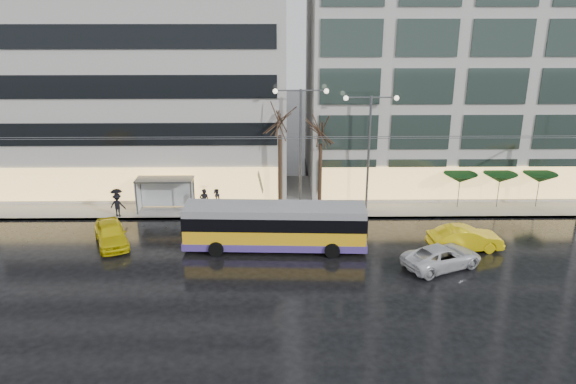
{
  "coord_description": "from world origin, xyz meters",
  "views": [
    {
      "loc": [
        0.59,
        -28.83,
        15.21
      ],
      "look_at": [
        1.02,
        5.0,
        3.48
      ],
      "focal_mm": 35.0,
      "sensor_mm": 36.0,
      "label": 1
    }
  ],
  "objects_px": {
    "trolleybus": "(275,228)",
    "bus_shelter": "(160,187)",
    "taxi_a": "(111,234)",
    "street_lamp_near": "(301,133)"
  },
  "relations": [
    {
      "from": "trolleybus",
      "to": "taxi_a",
      "type": "bearing_deg",
      "value": 175.87
    },
    {
      "from": "bus_shelter",
      "to": "street_lamp_near",
      "type": "height_order",
      "value": "street_lamp_near"
    },
    {
      "from": "taxi_a",
      "to": "trolleybus",
      "type": "bearing_deg",
      "value": -27.02
    },
    {
      "from": "trolleybus",
      "to": "street_lamp_near",
      "type": "height_order",
      "value": "street_lamp_near"
    },
    {
      "from": "street_lamp_near",
      "to": "bus_shelter",
      "type": "bearing_deg",
      "value": -179.37
    },
    {
      "from": "bus_shelter",
      "to": "street_lamp_near",
      "type": "bearing_deg",
      "value": 0.63
    },
    {
      "from": "trolleybus",
      "to": "taxi_a",
      "type": "relative_size",
      "value": 2.54
    },
    {
      "from": "trolleybus",
      "to": "taxi_a",
      "type": "distance_m",
      "value": 10.68
    },
    {
      "from": "trolleybus",
      "to": "bus_shelter",
      "type": "bearing_deg",
      "value": 141.8
    },
    {
      "from": "trolleybus",
      "to": "taxi_a",
      "type": "xyz_separation_m",
      "value": [
        -10.63,
        0.77,
        -0.66
      ]
    }
  ]
}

